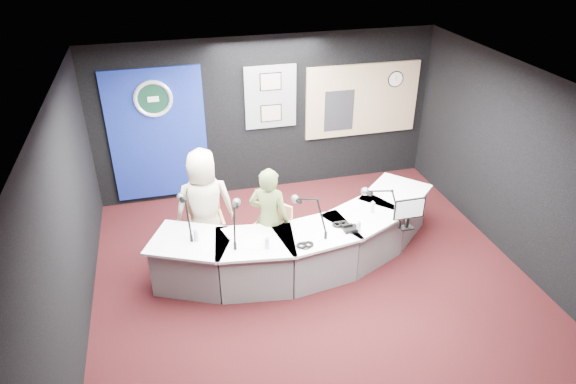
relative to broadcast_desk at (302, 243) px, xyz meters
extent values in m
plane|color=black|center=(0.05, -0.55, -0.38)|extent=(6.00, 6.00, 0.00)
cube|color=silver|center=(0.05, -0.55, 2.42)|extent=(6.00, 6.00, 0.02)
cube|color=black|center=(0.05, 2.45, 1.02)|extent=(6.00, 0.02, 2.80)
cube|color=black|center=(-2.95, -0.55, 1.02)|extent=(0.02, 6.00, 2.80)
cube|color=black|center=(3.05, -0.55, 1.02)|extent=(0.02, 6.00, 2.80)
cube|color=navy|center=(-1.85, 2.42, 0.88)|extent=(1.60, 0.05, 2.30)
torus|color=silver|center=(-1.85, 2.38, 1.52)|extent=(0.63, 0.07, 0.63)
cylinder|color=black|center=(-1.85, 2.38, 1.52)|extent=(0.48, 0.01, 0.48)
cube|color=slate|center=(0.10, 2.42, 1.38)|extent=(0.90, 0.04, 1.10)
cube|color=gray|center=(0.10, 2.39, 1.65)|extent=(0.34, 0.02, 0.27)
cube|color=gray|center=(0.10, 2.39, 1.09)|extent=(0.34, 0.02, 0.27)
cube|color=tan|center=(1.80, 2.42, 1.18)|extent=(2.12, 0.06, 1.32)
cube|color=beige|center=(1.80, 2.41, 1.18)|extent=(2.00, 0.02, 1.20)
cube|color=black|center=(1.35, 2.39, 1.03)|extent=(0.55, 0.02, 0.75)
cylinder|color=white|center=(2.40, 2.39, 1.52)|extent=(0.28, 0.01, 0.28)
cube|color=slate|center=(-1.32, 0.81, 0.24)|extent=(0.50, 0.12, 0.70)
imported|color=#C3B69C|center=(-1.31, 0.56, 0.49)|extent=(0.85, 0.56, 1.73)
imported|color=#536032|center=(-0.46, 0.09, 0.42)|extent=(0.69, 0.61, 1.59)
cube|color=black|center=(1.33, -0.54, 0.70)|extent=(0.44, 0.03, 0.30)
cube|color=black|center=(0.57, -0.40, 0.40)|extent=(0.20, 0.16, 0.05)
torus|color=black|center=(0.48, -0.24, 0.39)|extent=(0.19, 0.19, 0.03)
torus|color=black|center=(-0.14, -0.60, 0.39)|extent=(0.20, 0.20, 0.03)
cube|color=white|center=(-1.02, -0.04, 0.38)|extent=(0.27, 0.33, 0.00)
cube|color=white|center=(-0.79, -0.35, 0.38)|extent=(0.31, 0.38, 0.00)
camera|label=1|loc=(-1.72, -5.85, 4.29)|focal=32.00mm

